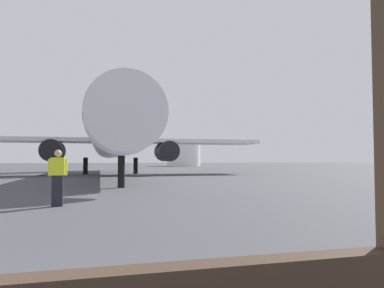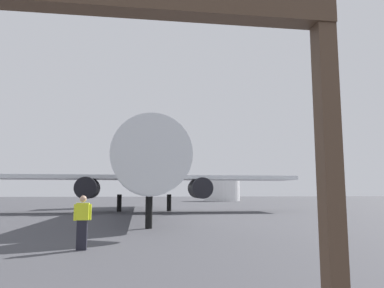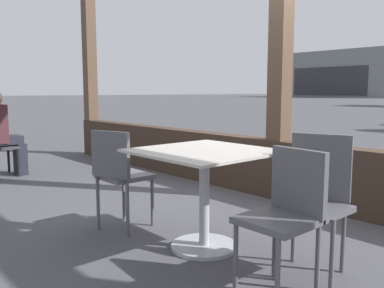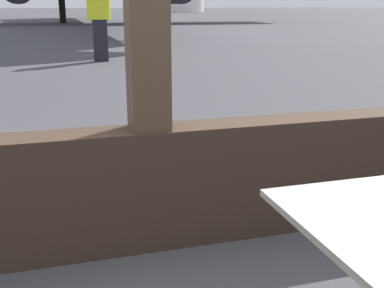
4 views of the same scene
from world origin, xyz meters
name	(u,v)px [view 2 (image 2 of 4)]	position (x,y,z in m)	size (l,w,h in m)	color
ground_plane	(117,208)	(0.00, 40.00, 0.00)	(220.00, 220.00, 0.00)	#424247
airplane	(145,173)	(3.00, 29.56, 3.50)	(28.89, 34.61, 10.40)	silver
ground_crew_worker	(82,222)	(0.68, 9.06, 0.90)	(0.54, 0.24, 1.74)	black
fuel_storage_tank	(222,189)	(19.75, 72.93, 2.49)	(7.34, 7.34, 4.98)	white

